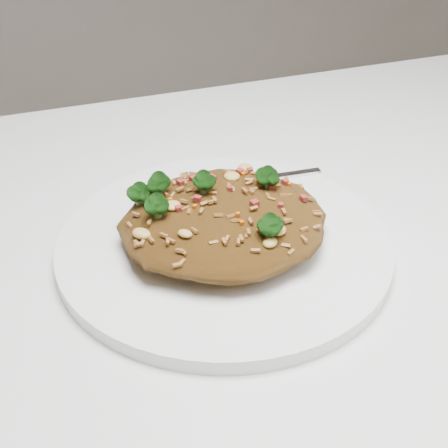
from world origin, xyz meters
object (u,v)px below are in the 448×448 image
(fried_rice, at_px, (223,213))
(fork, at_px, (254,180))
(plate, at_px, (224,244))
(dining_table, at_px, (150,366))

(fried_rice, relative_size, fork, 1.13)
(plate, xyz_separation_m, fried_rice, (-0.00, 0.00, 0.03))
(plate, bearing_deg, fried_rice, 145.56)
(fried_rice, bearing_deg, plate, -34.44)
(dining_table, relative_size, fried_rice, 6.53)
(fork, bearing_deg, fried_rice, -123.61)
(dining_table, xyz_separation_m, plate, (0.08, 0.03, 0.10))
(plate, distance_m, fried_rice, 0.03)
(plate, bearing_deg, fork, 52.99)
(dining_table, distance_m, fork, 0.21)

